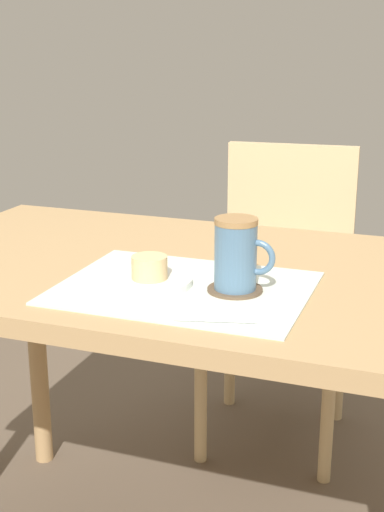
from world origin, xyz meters
The scene contains 8 objects.
dining_table centered at (0.00, 0.00, 0.65)m, with size 1.18×0.71×0.74m.
wooden_chair centered at (0.05, 0.71, 0.49)m, with size 0.45×0.45×0.87m.
placemat centered at (0.06, -0.13, 0.74)m, with size 0.44×0.34×0.00m, color silver.
pastry_plate centered at (0.00, -0.14, 0.75)m, with size 0.15×0.15×0.01m, color silver.
pastry centered at (0.00, -0.14, 0.78)m, with size 0.06×0.06×0.04m, color #E5BC7F.
coffee_coaster centered at (0.15, -0.12, 0.75)m, with size 0.10×0.10×0.01m, color brown.
coffee_mug centered at (0.16, -0.12, 0.81)m, with size 0.11×0.08×0.13m.
teaspoon centered at (0.17, -0.27, 0.75)m, with size 0.01×0.01×0.13m, color silver.
Camera 1 is at (0.49, -1.25, 1.16)m, focal length 50.00 mm.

